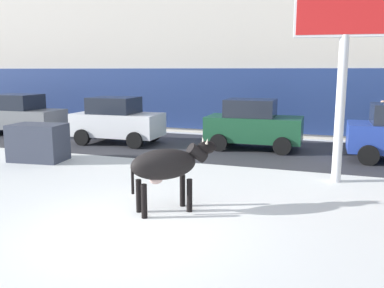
{
  "coord_description": "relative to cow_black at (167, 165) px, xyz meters",
  "views": [
    {
      "loc": [
        3.52,
        -6.38,
        2.93
      ],
      "look_at": [
        0.1,
        3.23,
        1.1
      ],
      "focal_mm": 38.74,
      "sensor_mm": 36.0,
      "label": 1
    }
  ],
  "objects": [
    {
      "name": "ground_plane",
      "position": [
        -0.24,
        -1.28,
        -0.99
      ],
      "size": [
        120.0,
        120.0,
        0.0
      ],
      "primitive_type": "plane",
      "color": "white"
    },
    {
      "name": "car_white_hatchback",
      "position": [
        -5.11,
        6.9,
        -0.07
      ],
      "size": [
        3.55,
        2.0,
        1.86
      ],
      "color": "white",
      "rests_on": "ground"
    },
    {
      "name": "car_grey_sedan",
      "position": [
        -10.6,
        7.45,
        -0.09
      ],
      "size": [
        4.25,
        2.08,
        1.84
      ],
      "color": "slate",
      "rests_on": "ground"
    },
    {
      "name": "cow_black",
      "position": [
        0.0,
        0.0,
        0.0
      ],
      "size": [
        1.67,
        1.59,
        1.54
      ],
      "color": "black",
      "rests_on": "ground"
    },
    {
      "name": "billboard",
      "position": [
        3.3,
        3.67,
        3.32
      ],
      "size": [
        2.52,
        0.55,
        5.56
      ],
      "color": "silver",
      "rests_on": "ground"
    },
    {
      "name": "dumpster",
      "position": [
        -5.9,
        3.16,
        -0.39
      ],
      "size": [
        1.83,
        1.31,
        1.2
      ],
      "primitive_type": "cube",
      "rotation": [
        0.0,
        0.0,
        0.13
      ],
      "color": "#383D4C",
      "rests_on": "ground"
    },
    {
      "name": "car_darkgreen_hatchback",
      "position": [
        0.29,
        7.55,
        -0.07
      ],
      "size": [
        3.55,
        2.0,
        1.86
      ],
      "color": "#194C2D",
      "rests_on": "ground"
    },
    {
      "name": "pedestrian_by_cars",
      "position": [
        4.92,
        10.54,
        -0.11
      ],
      "size": [
        0.36,
        0.24,
        1.73
      ],
      "color": "#282833",
      "rests_on": "ground"
    },
    {
      "name": "road_strip",
      "position": [
        -0.24,
        7.32,
        -0.99
      ],
      "size": [
        60.0,
        5.6,
        0.01
      ],
      "primitive_type": "cube",
      "color": "#333338",
      "rests_on": "ground"
    }
  ]
}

